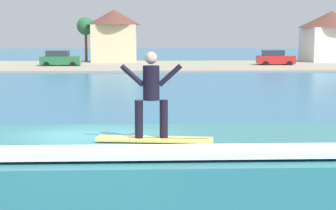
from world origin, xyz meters
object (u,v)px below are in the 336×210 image
Objects in this scene: car_near_shore at (60,59)px; car_far_shore at (275,58)px; tree_tall_bare at (86,27)px; surfer at (151,90)px; surfboard at (155,139)px; house_small_cottage at (114,34)px; wave_crest at (173,173)px; house_gabled_white at (332,34)px.

car_far_shore is (24.27, 0.60, -0.00)m from car_near_shore.
car_near_shore is at bearing -101.71° from tree_tall_bare.
surfboard is at bearing 0.19° from surfer.
house_small_cottage is at bearing 156.90° from car_far_shore.
surfboard is at bearing -82.70° from tree_tall_bare.
surfer is at bearing -179.81° from surfboard.
surfboard is (-0.40, -0.71, 0.87)m from wave_crest.
house_gabled_white is at bearing -1.42° from tree_tall_bare.
car_far_shore is at bearing 73.84° from surfer.
house_gabled_white is at bearing 68.01° from wave_crest.
surfboard is 59.14m from house_small_cottage.
car_far_shore is at bearing 73.91° from surfboard.
surfer is 0.24× the size of house_small_cottage.
house_small_cottage is (-4.00, 58.96, 2.09)m from surfboard.
surfer is 51.29m from car_near_shore.
wave_crest is 58.50m from house_small_cottage.
car_near_shore is at bearing -178.57° from car_far_shore.
surfboard is 0.27× the size of house_gabled_white.
tree_tall_bare is (-31.52, 0.78, 0.91)m from house_gabled_white.
house_gabled_white reaches higher than tree_tall_bare.
wave_crest is at bearing -111.99° from house_gabled_white.
surfboard is at bearing -86.12° from house_small_cottage.
surfboard is 60.19m from tree_tall_bare.
tree_tall_bare is (-3.64, 0.67, 0.87)m from house_small_cottage.
wave_crest is at bearing -82.22° from tree_tall_bare.
tree_tall_bare reaches higher than car_far_shore.
house_small_cottage is (-4.40, 58.26, 2.96)m from wave_crest.
tree_tall_bare reaches higher than car_near_shore.
car_near_shore is 0.52× the size of house_gabled_white.
surfer is 0.40× the size of car_far_shore.
surfboard is 0.52× the size of car_near_shore.
tree_tall_bare is at bearing 97.30° from surfboard.
car_near_shore and car_far_shore have the same top height.
car_near_shore is at bearing 101.34° from wave_crest.
car_far_shore is at bearing 74.12° from wave_crest.
surfer is 59.11m from house_small_cottage.
tree_tall_bare is at bearing 178.58° from house_gabled_white.
house_gabled_white reaches higher than surfer.
house_gabled_white is (23.94, 58.85, 1.09)m from surfer.
surfboard is 53.07m from car_far_shore.
surfboard is 1.38× the size of surfer.
house_small_cottage reaches higher than tree_tall_bare.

